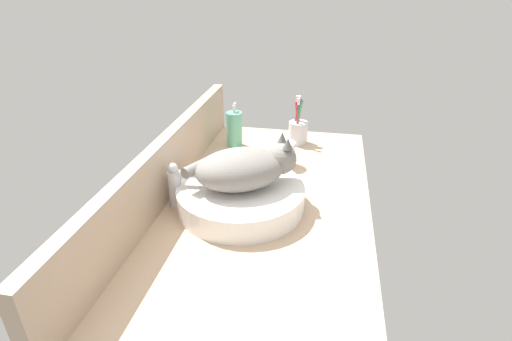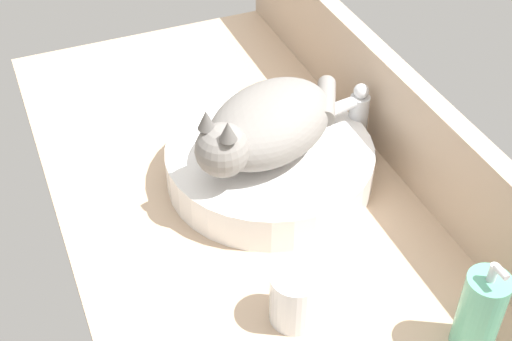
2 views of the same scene
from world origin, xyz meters
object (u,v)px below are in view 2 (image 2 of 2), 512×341
(cat, at_px, (265,125))
(soap_dispenser, at_px, (480,312))
(sink_basin, at_px, (270,163))
(water_glass, at_px, (295,300))
(faucet, at_px, (354,116))

(cat, distance_m, soap_dispenser, 0.45)
(sink_basin, distance_m, cat, 0.09)
(water_glass, bearing_deg, sink_basin, 163.27)
(sink_basin, relative_size, soap_dispenser, 2.17)
(sink_basin, relative_size, faucet, 2.66)
(faucet, bearing_deg, sink_basin, -82.48)
(faucet, distance_m, water_glass, 0.41)
(cat, bearing_deg, sink_basin, 120.89)
(soap_dispenser, distance_m, water_glass, 0.25)
(faucet, bearing_deg, cat, -80.83)
(faucet, bearing_deg, soap_dispenser, -6.76)
(cat, distance_m, water_glass, 0.31)
(cat, height_order, soap_dispenser, cat)
(soap_dispenser, bearing_deg, faucet, 173.24)
(water_glass, bearing_deg, faucet, 140.28)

